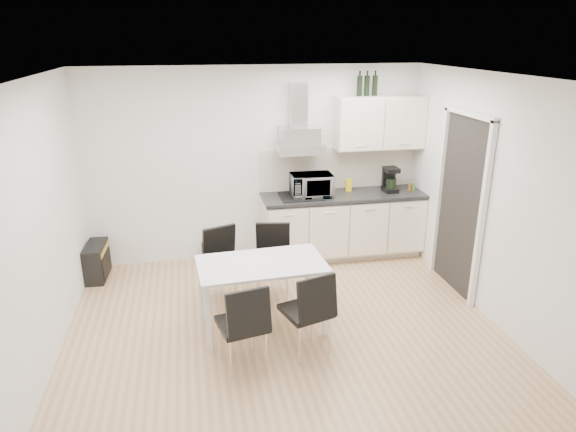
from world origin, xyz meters
name	(u,v)px	position (x,y,z in m)	size (l,w,h in m)	color
ground	(284,328)	(0.00, 0.00, 0.00)	(4.50, 4.50, 0.00)	tan
wall_back	(256,165)	(0.00, 2.00, 1.30)	(4.50, 0.10, 2.60)	white
wall_front	(343,316)	(0.00, -2.00, 1.30)	(4.50, 0.10, 2.60)	white
wall_left	(39,229)	(-2.25, 0.00, 1.30)	(0.10, 4.00, 2.60)	white
wall_right	(491,199)	(2.25, 0.00, 1.30)	(0.10, 4.00, 2.60)	white
ceiling	(283,76)	(0.00, 0.00, 2.60)	(4.50, 4.50, 0.00)	white
doorway	(459,206)	(2.21, 0.55, 1.05)	(0.08, 1.04, 2.10)	white
kitchenette	(345,199)	(1.19, 1.73, 0.83)	(2.22, 0.64, 2.52)	beige
dining_table	(262,271)	(-0.22, 0.07, 0.66)	(1.34, 0.81, 0.75)	white
chair_far_left	(227,267)	(-0.53, 0.70, 0.44)	(0.44, 0.50, 0.88)	black
chair_far_right	(273,263)	(0.00, 0.69, 0.44)	(0.44, 0.50, 0.88)	black
chair_near_left	(242,325)	(-0.50, -0.58, 0.44)	(0.44, 0.50, 0.88)	black
chair_near_right	(306,312)	(0.13, -0.46, 0.44)	(0.44, 0.50, 0.88)	black
guitar_amp	(97,261)	(-2.12, 1.65, 0.23)	(0.27, 0.56, 0.45)	black
floor_speaker	(210,252)	(-0.68, 1.90, 0.13)	(0.16, 0.14, 0.27)	black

